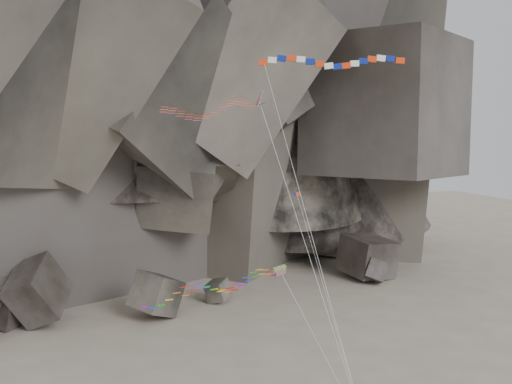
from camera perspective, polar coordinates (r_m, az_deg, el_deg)
name	(u,v)px	position (r m, az deg, el deg)	size (l,w,h in m)	color
headland	(94,22)	(119.19, -14.20, 14.46)	(110.00, 70.00, 84.00)	#5C554B
boulder_field	(98,297)	(86.03, -13.86, -9.06)	(81.60, 15.80, 9.43)	#47423F
delta_kite	(207,109)	(49.58, -4.39, 7.36)	(13.48, 9.48, 25.97)	red
banner_kite	(332,63)	(55.69, 6.75, 11.31)	(11.53, 12.75, 28.97)	red
parafoil_kite	(209,287)	(52.58, -4.16, -8.43)	(15.41, 10.79, 11.08)	#D7F50D
pennant_kite	(313,251)	(52.42, 5.10, -5.21)	(1.75, 9.22, 17.50)	red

